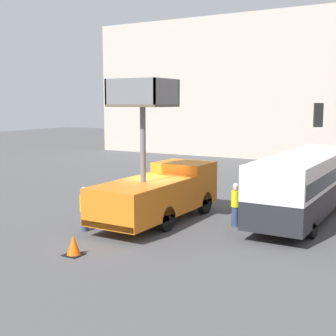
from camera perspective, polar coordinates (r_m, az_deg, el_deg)
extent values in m
plane|color=#4C4C4F|center=(21.92, -1.89, -6.29)|extent=(120.00, 120.00, 0.00)
cube|color=#BCB2A3|center=(48.82, 17.17, 9.38)|extent=(44.00, 10.00, 13.76)
cube|color=orange|center=(23.40, 1.98, -1.69)|extent=(2.60, 2.22, 1.98)
cube|color=orange|center=(20.31, -3.02, -3.83)|extent=(2.60, 5.19, 1.53)
cube|color=red|center=(18.45, -7.39, -7.07)|extent=(2.54, 0.10, 0.24)
cylinder|color=black|center=(24.13, -0.44, -3.65)|extent=(0.30, 1.07, 1.07)
cylinder|color=black|center=(23.06, 4.48, -4.22)|extent=(0.30, 1.07, 1.07)
cylinder|color=black|center=(21.11, -5.62, -5.38)|extent=(0.30, 1.07, 1.07)
cylinder|color=black|center=(19.88, -0.23, -6.19)|extent=(0.30, 1.07, 1.07)
cylinder|color=slate|center=(19.96, -3.07, 2.84)|extent=(0.24, 0.24, 3.21)
cube|color=brown|center=(19.88, -3.11, 7.60)|extent=(2.45, 1.99, 0.10)
cube|color=slate|center=(20.57, -5.91, 9.18)|extent=(0.08, 1.99, 1.05)
cube|color=slate|center=(19.26, -0.14, 9.31)|extent=(0.08, 1.99, 1.05)
cube|color=slate|center=(20.69, -1.64, 9.22)|extent=(2.45, 0.08, 1.05)
cube|color=slate|center=(19.10, -4.72, 9.29)|extent=(2.45, 0.08, 1.05)
cube|color=#232328|center=(23.06, 16.45, -3.26)|extent=(2.51, 10.73, 1.15)
cube|color=silver|center=(22.85, 16.58, -0.11)|extent=(2.51, 10.73, 1.41)
cube|color=black|center=(22.88, 16.56, -0.63)|extent=(2.53, 10.30, 0.62)
cylinder|color=black|center=(26.59, 15.85, -2.85)|extent=(0.30, 1.09, 1.09)
cylinder|color=black|center=(20.35, 11.06, -5.98)|extent=(0.30, 1.09, 1.09)
cylinder|color=black|center=(19.76, 17.16, -6.61)|extent=(0.30, 1.09, 1.09)
cube|color=black|center=(18.59, 17.85, 6.17)|extent=(0.41, 0.41, 0.90)
sphere|color=red|center=(18.59, 17.88, 6.94)|extent=(0.20, 0.20, 0.20)
cylinder|color=navy|center=(20.25, -10.12, -6.36)|extent=(0.32, 0.32, 0.86)
cylinder|color=yellow|center=(20.07, -10.17, -4.23)|extent=(0.38, 0.38, 0.68)
sphere|color=tan|center=(19.98, -10.20, -2.95)|extent=(0.23, 0.23, 0.23)
sphere|color=white|center=(19.96, -10.21, -2.66)|extent=(0.24, 0.24, 0.24)
cylinder|color=navy|center=(20.84, 8.18, -5.88)|extent=(0.32, 0.32, 0.88)
cylinder|color=yellow|center=(20.66, 8.23, -3.75)|extent=(0.38, 0.38, 0.70)
sphere|color=tan|center=(20.57, 8.25, -2.47)|extent=(0.24, 0.24, 0.24)
sphere|color=white|center=(20.55, 8.26, -2.18)|extent=(0.25, 0.25, 0.25)
cube|color=black|center=(17.31, -11.41, -10.31)|extent=(0.65, 0.65, 0.03)
cone|color=#F25B0F|center=(17.21, -11.44, -9.19)|extent=(0.52, 0.52, 0.74)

